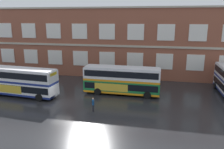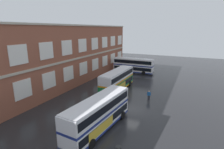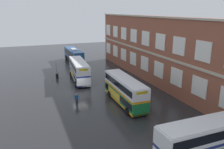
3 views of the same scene
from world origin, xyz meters
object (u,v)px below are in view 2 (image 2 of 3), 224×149
Objects in this scene: double_decker_near at (99,114)px; double_decker_far at (133,65)px; waiting_passenger at (149,95)px; double_decker_middle at (117,80)px.

double_decker_near and double_decker_far have the same top height.
double_decker_far reaches higher than waiting_passenger.
double_decker_near is at bearing 164.66° from waiting_passenger.
double_decker_far is at bearing 6.73° from double_decker_middle.
double_decker_middle reaches higher than waiting_passenger.
double_decker_near is at bearing -169.40° from double_decker_far.
double_decker_far is 6.48× the size of waiting_passenger.
double_decker_near is 1.01× the size of double_decker_middle.
double_decker_middle is 6.49× the size of waiting_passenger.
double_decker_near is 6.57× the size of waiting_passenger.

